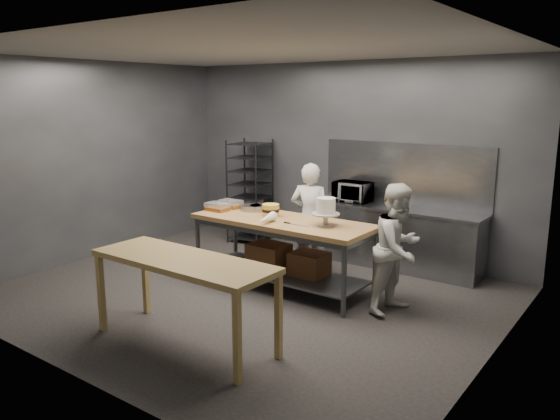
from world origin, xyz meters
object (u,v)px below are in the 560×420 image
object	(u,v)px
work_table	(284,245)
speed_rack	(250,192)
chef_behind	(310,218)
frosted_cake_stand	(326,208)
microwave	(352,192)
layer_cake	(271,210)
chef_right	(398,249)
near_counter	(183,267)

from	to	relation	value
work_table	speed_rack	xyz separation A→B (m)	(-1.87, 1.61, 0.28)
chef_behind	frosted_cake_stand	size ratio (longest dim) A/B	4.51
frosted_cake_stand	microwave	bearing A→B (deg)	108.35
layer_cake	chef_right	bearing A→B (deg)	2.71
chef_right	layer_cake	distance (m)	1.79
chef_right	layer_cake	size ratio (longest dim) A/B	6.78
chef_behind	microwave	world-z (taller)	chef_behind
frosted_cake_stand	speed_rack	bearing A→B (deg)	147.27
microwave	frosted_cake_stand	distance (m)	1.78
speed_rack	chef_behind	xyz separation A→B (m)	(1.79, -0.85, -0.07)
microwave	layer_cake	bearing A→B (deg)	-100.86
speed_rack	layer_cake	bearing A→B (deg)	-43.77
chef_behind	microwave	distance (m)	0.98
work_table	chef_right	world-z (taller)	chef_right
near_counter	speed_rack	xyz separation A→B (m)	(-2.03, 3.53, 0.04)
microwave	layer_cake	distance (m)	1.67
chef_right	work_table	bearing A→B (deg)	104.98
near_counter	chef_right	xyz separation A→B (m)	(1.36, 2.06, -0.06)
layer_cake	work_table	bearing A→B (deg)	-11.50
near_counter	chef_right	size ratio (longest dim) A/B	1.32
near_counter	microwave	bearing A→B (deg)	91.53
chef_right	speed_rack	bearing A→B (deg)	76.55
near_counter	frosted_cake_stand	xyz separation A→B (m)	(0.46, 1.93, 0.32)
work_table	chef_right	xyz separation A→B (m)	(1.53, 0.13, 0.18)
work_table	frosted_cake_stand	size ratio (longest dim) A/B	6.90
work_table	microwave	xyz separation A→B (m)	(0.07, 1.69, 0.48)
work_table	chef_behind	distance (m)	0.78
work_table	near_counter	distance (m)	1.95
chef_behind	frosted_cake_stand	xyz separation A→B (m)	(0.71, -0.75, 0.35)
work_table	microwave	world-z (taller)	microwave
work_table	near_counter	size ratio (longest dim) A/B	1.20
frosted_cake_stand	layer_cake	distance (m)	0.88
chef_right	frosted_cake_stand	world-z (taller)	chef_right
speed_rack	chef_right	size ratio (longest dim) A/B	1.16
microwave	layer_cake	world-z (taller)	microwave
work_table	layer_cake	bearing A→B (deg)	168.50
near_counter	layer_cake	world-z (taller)	layer_cake
layer_cake	frosted_cake_stand	bearing A→B (deg)	-3.20
chef_right	layer_cake	world-z (taller)	chef_right
chef_right	microwave	bearing A→B (deg)	53.22
speed_rack	chef_behind	world-z (taller)	speed_rack
near_counter	chef_right	bearing A→B (deg)	56.52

